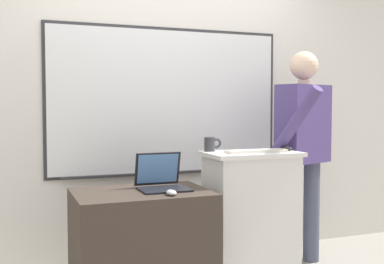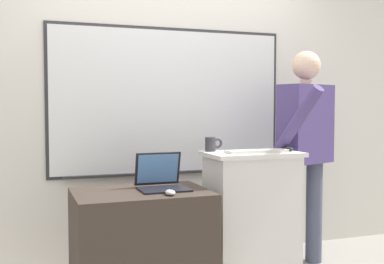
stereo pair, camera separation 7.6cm
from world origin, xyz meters
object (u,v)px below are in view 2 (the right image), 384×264
(person_presenter, at_px, (306,141))
(computer_mouse_by_laptop, at_px, (170,192))
(coffee_mug, at_px, (211,144))
(lectern_podium, at_px, (252,216))
(laptop, at_px, (161,178))
(computer_mouse_by_keyboard, at_px, (288,149))
(side_desk, at_px, (141,246))
(wireless_keyboard, at_px, (257,151))

(person_presenter, height_order, computer_mouse_by_laptop, person_presenter)
(computer_mouse_by_laptop, relative_size, coffee_mug, 0.75)
(lectern_podium, bearing_deg, coffee_mug, 151.70)
(laptop, height_order, computer_mouse_by_keyboard, computer_mouse_by_keyboard)
(lectern_podium, distance_m, laptop, 0.76)
(person_presenter, distance_m, computer_mouse_by_keyboard, 0.33)
(lectern_podium, xyz_separation_m, person_presenter, (0.55, 0.16, 0.52))
(side_desk, height_order, person_presenter, person_presenter)
(person_presenter, bearing_deg, computer_mouse_by_keyboard, -164.17)
(lectern_podium, distance_m, computer_mouse_by_laptop, 0.81)
(laptop, bearing_deg, person_presenter, 8.59)
(computer_mouse_by_keyboard, bearing_deg, laptop, 179.87)
(laptop, height_order, computer_mouse_by_laptop, laptop)
(laptop, bearing_deg, lectern_podium, 2.49)
(computer_mouse_by_laptop, bearing_deg, wireless_keyboard, 18.14)
(coffee_mug, bearing_deg, computer_mouse_by_laptop, -136.18)
(side_desk, xyz_separation_m, laptop, (0.15, 0.05, 0.43))
(wireless_keyboard, relative_size, computer_mouse_by_keyboard, 4.56)
(person_presenter, relative_size, computer_mouse_by_keyboard, 16.96)
(side_desk, distance_m, coffee_mug, 0.88)
(computer_mouse_by_laptop, distance_m, computer_mouse_by_keyboard, 1.04)
(laptop, bearing_deg, computer_mouse_by_keyboard, -0.13)
(computer_mouse_by_laptop, relative_size, computer_mouse_by_keyboard, 1.00)
(laptop, xyz_separation_m, coffee_mug, (0.43, 0.17, 0.20))
(wireless_keyboard, height_order, computer_mouse_by_laptop, wireless_keyboard)
(computer_mouse_by_laptop, bearing_deg, coffee_mug, 43.82)
(laptop, height_order, coffee_mug, coffee_mug)
(wireless_keyboard, distance_m, computer_mouse_by_keyboard, 0.27)
(wireless_keyboard, bearing_deg, coffee_mug, 144.54)
(coffee_mug, bearing_deg, laptop, -158.45)
(computer_mouse_by_laptop, distance_m, coffee_mug, 0.67)
(lectern_podium, distance_m, computer_mouse_by_keyboard, 0.56)
(lectern_podium, distance_m, coffee_mug, 0.60)
(side_desk, relative_size, coffee_mug, 6.50)
(lectern_podium, distance_m, wireless_keyboard, 0.48)
(person_presenter, height_order, computer_mouse_by_keyboard, person_presenter)
(side_desk, bearing_deg, computer_mouse_by_keyboard, 2.49)
(lectern_podium, height_order, side_desk, lectern_podium)
(computer_mouse_by_laptop, bearing_deg, lectern_podium, 22.12)
(person_presenter, height_order, laptop, person_presenter)
(computer_mouse_by_keyboard, bearing_deg, side_desk, -177.51)
(computer_mouse_by_laptop, xyz_separation_m, coffee_mug, (0.44, 0.43, 0.25))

